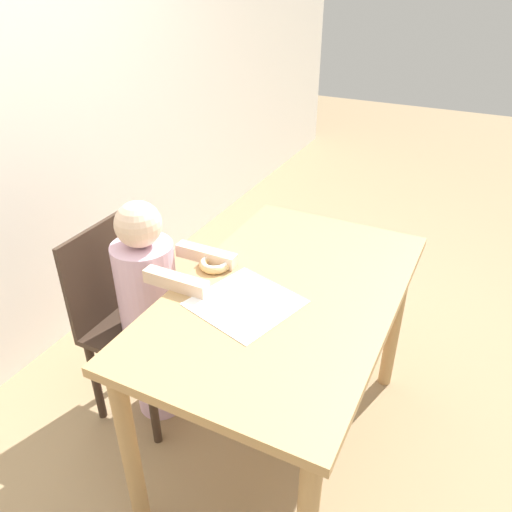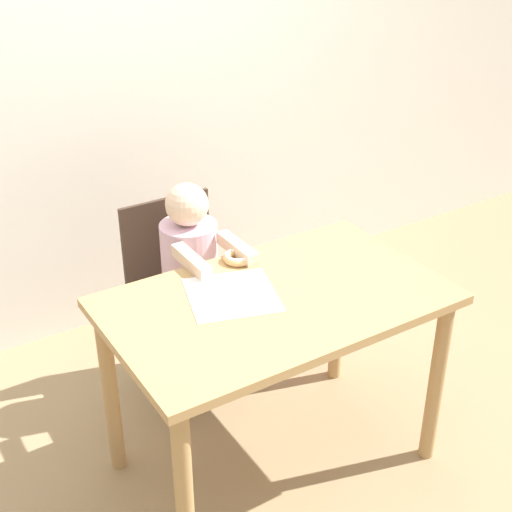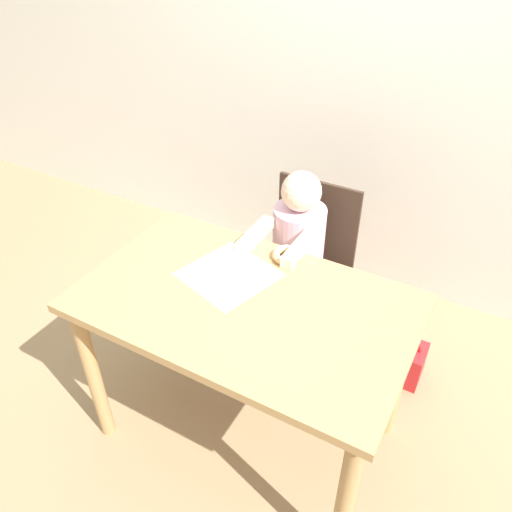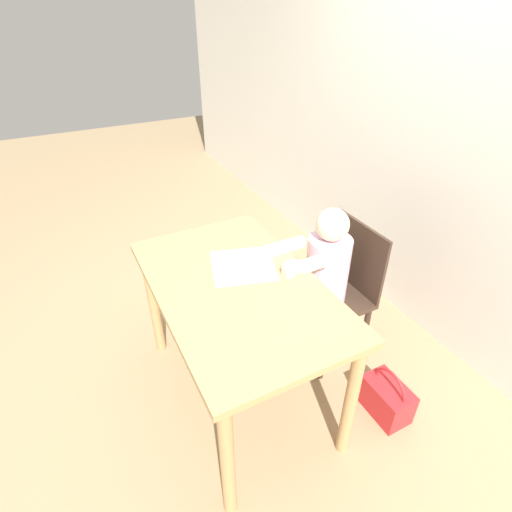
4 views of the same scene
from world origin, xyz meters
name	(u,v)px [view 2 (image 2 of 4)]	position (x,y,z in m)	size (l,w,h in m)	color
ground_plane	(274,459)	(0.00, 0.00, 0.00)	(12.00, 12.00, 0.00)	#997F5B
wall_back	(116,81)	(0.00, 1.37, 1.25)	(8.00, 0.05, 2.50)	silver
dining_table	(276,324)	(0.00, 0.00, 0.66)	(1.21, 0.74, 0.78)	tan
chair	(181,292)	(-0.05, 0.68, 0.46)	(0.42, 0.37, 0.88)	#38281E
child_figure	(192,292)	(-0.05, 0.57, 0.52)	(0.25, 0.47, 1.02)	silver
donut	(238,257)	(0.02, 0.30, 0.80)	(0.12, 0.12, 0.03)	#DBB270
napkin	(232,295)	(-0.13, 0.10, 0.78)	(0.39, 0.39, 0.00)	white
handbag	(283,326)	(0.48, 0.65, 0.11)	(0.26, 0.17, 0.31)	red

